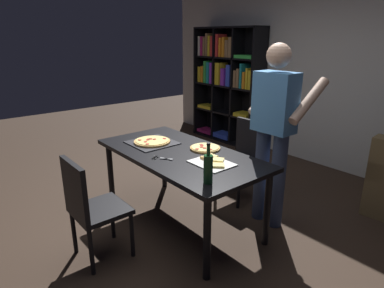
{
  "coord_description": "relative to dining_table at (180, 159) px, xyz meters",
  "views": [
    {
      "loc": [
        2.37,
        -1.81,
        1.81
      ],
      "look_at": [
        0.0,
        0.15,
        0.8
      ],
      "focal_mm": 31.05,
      "sensor_mm": 36.0,
      "label": 1
    }
  ],
  "objects": [
    {
      "name": "wine_bottle",
      "position": [
        0.68,
        -0.26,
        0.19
      ],
      "size": [
        0.07,
        0.07,
        0.32
      ],
      "color": "#194723",
      "rests_on": "dining_table"
    },
    {
      "name": "person_serving_pizza",
      "position": [
        0.54,
        0.7,
        0.32
      ],
      "size": [
        0.55,
        0.54,
        1.75
      ],
      "color": "#38476B",
      "rests_on": "ground_plane"
    },
    {
      "name": "pizza_slices_on_towel",
      "position": [
        0.41,
        0.04,
        0.09
      ],
      "size": [
        0.36,
        0.28,
        0.03
      ],
      "color": "white",
      "rests_on": "dining_table"
    },
    {
      "name": "pepperoni_pizza_on_tray",
      "position": [
        -0.4,
        -0.05,
        0.09
      ],
      "size": [
        0.43,
        0.43,
        0.04
      ],
      "color": "#2D2D33",
      "rests_on": "dining_table"
    },
    {
      "name": "back_wall",
      "position": [
        0.0,
        2.6,
        0.72
      ],
      "size": [
        6.4,
        0.1,
        2.8
      ],
      "primitive_type": "cube",
      "color": "silver",
      "rests_on": "ground_plane"
    },
    {
      "name": "bookshelf",
      "position": [
        -1.74,
        2.38,
        0.38
      ],
      "size": [
        1.4,
        0.35,
        1.95
      ],
      "color": "black",
      "rests_on": "ground_plane"
    },
    {
      "name": "chair_far_side",
      "position": [
        0.0,
        0.92,
        -0.16
      ],
      "size": [
        0.42,
        0.42,
        0.9
      ],
      "color": "black",
      "rests_on": "ground_plane"
    },
    {
      "name": "kitchen_scissors",
      "position": [
        0.02,
        -0.25,
        0.08
      ],
      "size": [
        0.19,
        0.15,
        0.01
      ],
      "color": "silver",
      "rests_on": "dining_table"
    },
    {
      "name": "dining_table",
      "position": [
        0.0,
        0.0,
        0.0
      ],
      "size": [
        1.74,
        0.87,
        0.75
      ],
      "color": "black",
      "rests_on": "ground_plane"
    },
    {
      "name": "second_pizza_plain",
      "position": [
        0.09,
        0.24,
        0.09
      ],
      "size": [
        0.3,
        0.3,
        0.03
      ],
      "color": "tan",
      "rests_on": "dining_table"
    },
    {
      "name": "ground_plane",
      "position": [
        0.0,
        0.0,
        -0.68
      ],
      "size": [
        12.0,
        12.0,
        0.0
      ],
      "primitive_type": "plane",
      "color": "#38281E"
    },
    {
      "name": "chair_near_camera",
      "position": [
        -0.0,
        -0.92,
        -0.16
      ],
      "size": [
        0.42,
        0.42,
        0.9
      ],
      "color": "black",
      "rests_on": "ground_plane"
    }
  ]
}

